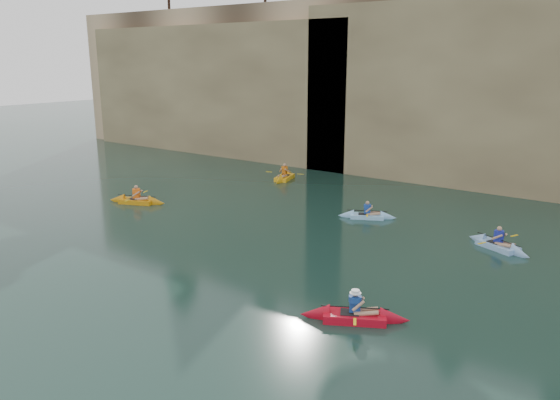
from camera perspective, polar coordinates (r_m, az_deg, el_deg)
The scene contains 11 objects.
ground at distance 16.93m, azimuth -8.78°, elevation -12.39°, with size 160.00×160.00×0.00m, color black.
cliff at distance 42.04m, azimuth 21.41°, elevation 11.40°, with size 70.00×16.00×12.00m, color tan.
cliff_slab_west at distance 45.33m, azimuth -7.12°, elevation 11.51°, with size 26.00×2.40×10.56m, color tan.
cliff_slab_center at distance 34.39m, azimuth 21.37°, elevation 10.40°, with size 24.00×2.40×11.40m, color tan.
sea_cave_west at distance 43.81m, azimuth -5.63°, elevation 7.14°, with size 4.50×1.00×4.00m, color black.
sea_cave_center at distance 36.25m, azimuth 11.31°, elevation 4.74°, with size 3.50×1.00×3.20m, color black.
main_kayaker at distance 16.84m, azimuth 7.79°, elevation -11.88°, with size 3.25×2.22×1.22m.
kayaker_orange at distance 30.55m, azimuth -14.73°, elevation -0.06°, with size 3.32×2.30×1.25m.
kayaker_ltblue_near at distance 24.33m, azimuth 21.80°, elevation -4.41°, with size 3.06×2.18×1.20m.
kayaker_yellow at distance 35.40m, azimuth 0.48°, elevation 2.42°, with size 2.49×3.30×1.32m.
kayaker_ltblue_mid at distance 27.16m, azimuth 9.08°, elevation -1.62°, with size 2.84×1.97×1.08m.
Camera 1 is at (10.77, -10.60, 7.63)m, focal length 35.00 mm.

